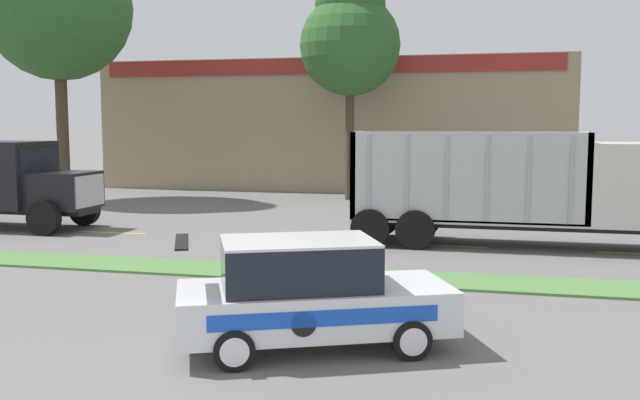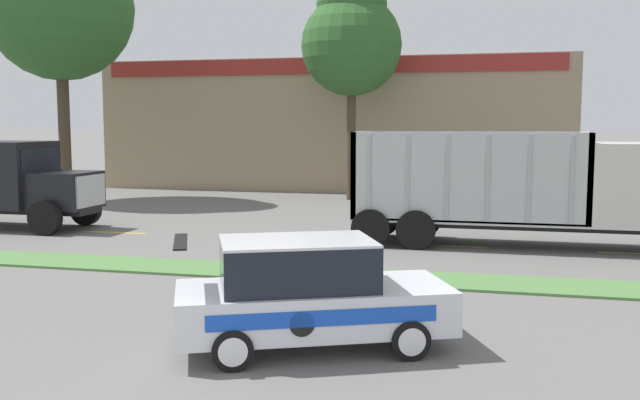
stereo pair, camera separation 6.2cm
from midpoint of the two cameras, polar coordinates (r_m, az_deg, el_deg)
name	(u,v)px [view 2 (the right image)]	position (r m, az deg, el deg)	size (l,w,h in m)	color
grass_verge	(328,275)	(16.84, 0.78, -6.01)	(120.00, 1.67, 0.06)	#517F42
centre_line_3	(113,232)	(24.38, -16.14, -2.50)	(2.40, 0.14, 0.01)	yellow
centre_line_4	(270,239)	(22.21, -3.95, -3.11)	(2.40, 0.14, 0.01)	yellow
centre_line_5	(446,246)	(21.22, 10.11, -3.63)	(2.40, 0.14, 0.01)	yellow
dump_truck_lead	(604,193)	(21.61, 21.84, 0.49)	(12.25, 2.61, 3.39)	black
rally_car	(308,293)	(11.45, -0.81, -7.49)	(4.69, 3.42, 1.80)	silver
store_building_backdrop	(347,125)	(42.20, 2.18, 6.01)	(24.77, 12.10, 6.88)	#9E896B
tree_behind_centre	(352,36)	(33.47, 2.60, 13.01)	(4.63, 4.63, 10.59)	#473828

